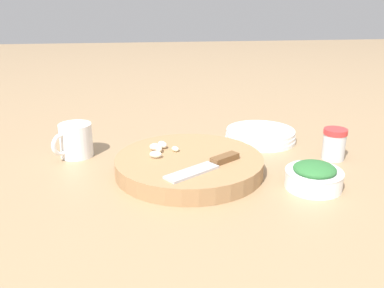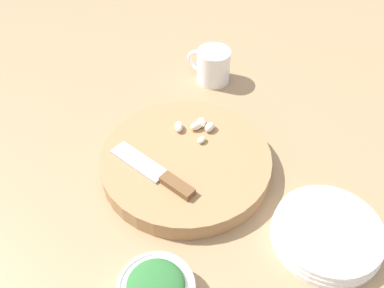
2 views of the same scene
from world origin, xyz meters
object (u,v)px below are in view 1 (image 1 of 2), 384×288
object	(u,v)px
cutting_board	(189,165)
plate_stack	(260,135)
herb_bowl	(314,176)
spice_jar	(334,144)
coffee_mug	(75,140)
chef_knife	(208,165)
garlic_cloves	(160,149)

from	to	relation	value
cutting_board	plate_stack	size ratio (longest dim) A/B	1.74
herb_bowl	spice_jar	xyz separation A→B (m)	(-0.10, -0.14, 0.01)
spice_jar	coffee_mug	distance (m)	0.60
cutting_board	chef_knife	xyz separation A→B (m)	(-0.03, 0.06, 0.02)
plate_stack	spice_jar	bearing A→B (deg)	132.78
cutting_board	herb_bowl	distance (m)	0.26
garlic_cloves	coffee_mug	bearing A→B (deg)	-24.93
spice_jar	coffee_mug	xyz separation A→B (m)	(0.59, -0.09, 0.00)
chef_knife	plate_stack	bearing A→B (deg)	-70.23
plate_stack	herb_bowl	bearing A→B (deg)	95.77
spice_jar	garlic_cloves	bearing A→B (deg)	0.20
spice_jar	herb_bowl	bearing A→B (deg)	53.91
garlic_cloves	coffee_mug	world-z (taller)	coffee_mug
coffee_mug	plate_stack	distance (m)	0.46
herb_bowl	coffee_mug	distance (m)	0.54
garlic_cloves	plate_stack	xyz separation A→B (m)	(-0.27, -0.14, -0.03)
chef_knife	spice_jar	bearing A→B (deg)	-106.64
coffee_mug	plate_stack	bearing A→B (deg)	-173.06
chef_knife	herb_bowl	size ratio (longest dim) A/B	1.45
chef_knife	garlic_cloves	world-z (taller)	garlic_cloves
garlic_cloves	herb_bowl	distance (m)	0.33
cutting_board	coffee_mug	world-z (taller)	coffee_mug
garlic_cloves	chef_knife	bearing A→B (deg)	133.14
cutting_board	garlic_cloves	bearing A→B (deg)	-32.06
spice_jar	cutting_board	bearing A→B (deg)	6.64
herb_bowl	spice_jar	world-z (taller)	spice_jar
cutting_board	coffee_mug	bearing A→B (deg)	-26.73
cutting_board	herb_bowl	world-z (taller)	herb_bowl
cutting_board	plate_stack	world-z (taller)	cutting_board
cutting_board	garlic_cloves	distance (m)	0.08
garlic_cloves	cutting_board	bearing A→B (deg)	147.94
plate_stack	cutting_board	bearing A→B (deg)	41.66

